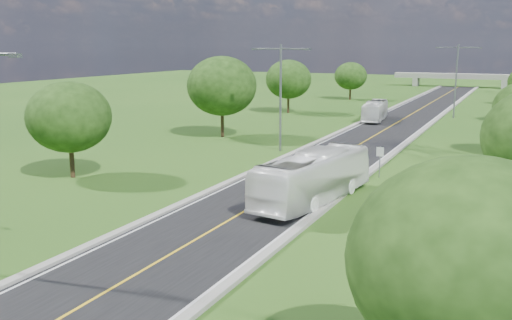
{
  "coord_description": "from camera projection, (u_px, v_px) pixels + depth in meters",
  "views": [
    {
      "loc": [
        14.86,
        -4.36,
        9.97
      ],
      "look_at": [
        0.15,
        26.67,
        3.0
      ],
      "focal_mm": 40.0,
      "sensor_mm": 36.0,
      "label": 1
    }
  ],
  "objects": [
    {
      "name": "ground",
      "position": [
        379.0,
        133.0,
        65.22
      ],
      "size": [
        260.0,
        260.0,
        0.0
      ],
      "primitive_type": "plane",
      "color": "#265016",
      "rests_on": "ground"
    },
    {
      "name": "road",
      "position": [
        391.0,
        126.0,
        70.52
      ],
      "size": [
        8.0,
        150.0,
        0.06
      ],
      "primitive_type": "cube",
      "color": "black",
      "rests_on": "ground"
    },
    {
      "name": "curb_left",
      "position": [
        357.0,
        124.0,
        72.29
      ],
      "size": [
        0.5,
        150.0,
        0.22
      ],
      "primitive_type": "cube",
      "color": "gray",
      "rests_on": "ground"
    },
    {
      "name": "curb_right",
      "position": [
        426.0,
        128.0,
        68.72
      ],
      "size": [
        0.5,
        150.0,
        0.22
      ],
      "primitive_type": "cube",
      "color": "gray",
      "rests_on": "ground"
    },
    {
      "name": "speed_limit_sign",
      "position": [
        380.0,
        157.0,
        43.22
      ],
      "size": [
        0.55,
        0.09,
        2.4
      ],
      "color": "slate",
      "rests_on": "ground"
    },
    {
      "name": "overpass",
      "position": [
        459.0,
        77.0,
        135.58
      ],
      "size": [
        30.0,
        3.0,
        3.2
      ],
      "color": "gray",
      "rests_on": "ground"
    },
    {
      "name": "streetlight_mid_left",
      "position": [
        281.0,
        88.0,
        53.27
      ],
      "size": [
        5.9,
        0.25,
        10.0
      ],
      "color": "slate",
      "rests_on": "ground"
    },
    {
      "name": "streetlight_far_right",
      "position": [
        456.0,
        75.0,
        77.46
      ],
      "size": [
        5.9,
        0.25,
        10.0
      ],
      "color": "slate",
      "rests_on": "ground"
    },
    {
      "name": "tree_lb",
      "position": [
        69.0,
        117.0,
        42.67
      ],
      "size": [
        6.3,
        6.3,
        7.33
      ],
      "color": "black",
      "rests_on": "ground"
    },
    {
      "name": "tree_lc",
      "position": [
        222.0,
        86.0,
        61.55
      ],
      "size": [
        7.56,
        7.56,
        8.79
      ],
      "color": "black",
      "rests_on": "ground"
    },
    {
      "name": "tree_ld",
      "position": [
        288.0,
        79.0,
        83.77
      ],
      "size": [
        6.72,
        6.72,
        7.82
      ],
      "color": "black",
      "rests_on": "ground"
    },
    {
      "name": "tree_le",
      "position": [
        351.0,
        76.0,
        104.09
      ],
      "size": [
        5.88,
        5.88,
        6.84
      ],
      "color": "black",
      "rests_on": "ground"
    },
    {
      "name": "tree_ra",
      "position": [
        472.0,
        263.0,
        14.14
      ],
      "size": [
        6.3,
        6.3,
        7.33
      ],
      "color": "black",
      "rests_on": "ground"
    },
    {
      "name": "bus_outbound",
      "position": [
        314.0,
        177.0,
        36.33
      ],
      "size": [
        4.42,
        11.85,
        3.22
      ],
      "primitive_type": "imported",
      "rotation": [
        0.0,
        0.0,
        2.99
      ],
      "color": "white",
      "rests_on": "road"
    },
    {
      "name": "bus_inbound",
      "position": [
        375.0,
        111.0,
        75.46
      ],
      "size": [
        3.13,
        9.56,
        2.62
      ],
      "primitive_type": "imported",
      "rotation": [
        0.0,
        0.0,
        0.1
      ],
      "color": "white",
      "rests_on": "road"
    }
  ]
}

